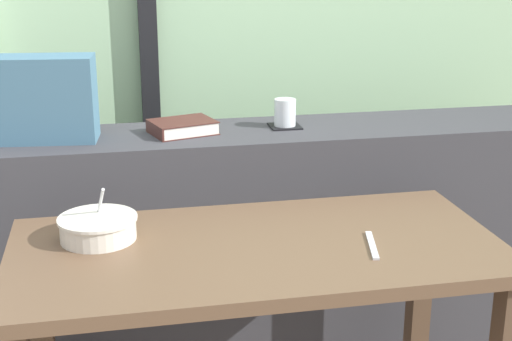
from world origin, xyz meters
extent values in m
cube|color=#38383D|center=(0.00, 0.55, 0.41)|extent=(2.80, 0.36, 0.82)
cube|color=brown|center=(0.62, 0.20, 0.32)|extent=(0.06, 0.06, 0.65)
cube|color=brown|center=(0.06, -0.05, 0.66)|extent=(1.24, 0.60, 0.03)
cube|color=black|center=(0.28, 0.57, 0.83)|extent=(0.10, 0.10, 0.00)
cylinder|color=white|center=(0.28, 0.57, 0.87)|extent=(0.07, 0.07, 0.09)
cylinder|color=gold|center=(0.28, 0.57, 0.86)|extent=(0.06, 0.06, 0.06)
cube|color=#47231E|center=(-0.06, 0.55, 0.82)|extent=(0.23, 0.20, 0.00)
cube|color=silver|center=(-0.06, 0.55, 0.84)|extent=(0.22, 0.19, 0.04)
cube|color=#47231E|center=(-0.06, 0.55, 0.86)|extent=(0.23, 0.20, 0.00)
cube|color=#47231E|center=(-0.15, 0.53, 0.84)|extent=(0.05, 0.15, 0.04)
cube|color=#426B84|center=(-0.49, 0.55, 0.95)|extent=(0.33, 0.17, 0.26)
cylinder|color=silver|center=(-0.33, 0.06, 0.71)|extent=(0.19, 0.19, 0.06)
cylinder|color=silver|center=(-0.33, 0.06, 0.74)|extent=(0.20, 0.20, 0.01)
cylinder|color=tan|center=(-0.33, 0.06, 0.70)|extent=(0.17, 0.17, 0.03)
cylinder|color=silver|center=(-0.33, 0.09, 0.76)|extent=(0.04, 0.11, 0.14)
ellipsoid|color=silver|center=(-0.33, 0.11, 0.71)|extent=(0.03, 0.05, 0.01)
cube|color=silver|center=(0.34, -0.12, 0.68)|extent=(0.06, 0.17, 0.01)
camera|label=1|loc=(-0.29, -1.71, 1.41)|focal=51.29mm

